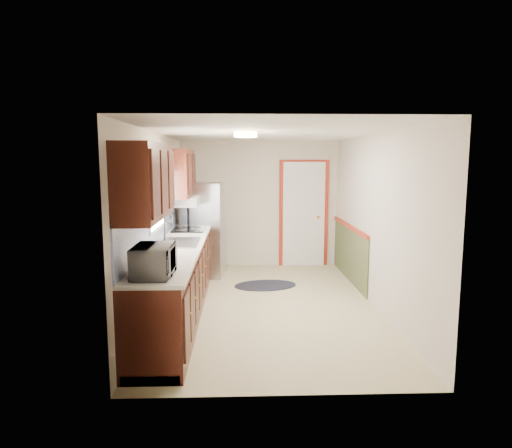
{
  "coord_description": "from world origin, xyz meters",
  "views": [
    {
      "loc": [
        -0.38,
        -6.21,
        2.04
      ],
      "look_at": [
        -0.15,
        0.08,
        1.15
      ],
      "focal_mm": 32.0,
      "sensor_mm": 36.0,
      "label": 1
    }
  ],
  "objects": [
    {
      "name": "cooktop",
      "position": [
        -1.19,
        0.93,
        0.95
      ],
      "size": [
        0.49,
        0.59,
        0.02
      ],
      "primitive_type": "cube",
      "color": "black",
      "rests_on": "kitchen_run"
    },
    {
      "name": "room_shell",
      "position": [
        0.0,
        0.0,
        1.2
      ],
      "size": [
        3.2,
        5.2,
        2.52
      ],
      "color": "tan",
      "rests_on": "ground"
    },
    {
      "name": "kitchen_run",
      "position": [
        -1.24,
        -0.29,
        0.81
      ],
      "size": [
        0.63,
        4.0,
        2.2
      ],
      "color": "#37130C",
      "rests_on": "ground"
    },
    {
      "name": "refrigerator",
      "position": [
        -1.02,
        1.75,
        0.82
      ],
      "size": [
        0.76,
        0.73,
        1.65
      ],
      "rotation": [
        0.0,
        0.0,
        -0.13
      ],
      "color": "#B7B7BC",
      "rests_on": "ground"
    },
    {
      "name": "back_wall_trim",
      "position": [
        0.99,
        2.21,
        0.89
      ],
      "size": [
        1.12,
        2.3,
        2.08
      ],
      "color": "maroon",
      "rests_on": "ground"
    },
    {
      "name": "rug",
      "position": [
        0.03,
        1.01,
        0.01
      ],
      "size": [
        1.11,
        0.81,
        0.01
      ],
      "primitive_type": "ellipsoid",
      "rotation": [
        0.0,
        0.0,
        0.16
      ],
      "color": "black",
      "rests_on": "ground"
    },
    {
      "name": "ceiling_fixture",
      "position": [
        -0.3,
        -0.2,
        2.36
      ],
      "size": [
        0.3,
        0.3,
        0.06
      ],
      "primitive_type": "cylinder",
      "color": "#FFD88C",
      "rests_on": "room_shell"
    },
    {
      "name": "microwave",
      "position": [
        -1.2,
        -1.95,
        1.12
      ],
      "size": [
        0.3,
        0.54,
        0.36
      ],
      "primitive_type": "imported",
      "rotation": [
        0.0,
        0.0,
        1.56
      ],
      "color": "white",
      "rests_on": "kitchen_run"
    }
  ]
}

